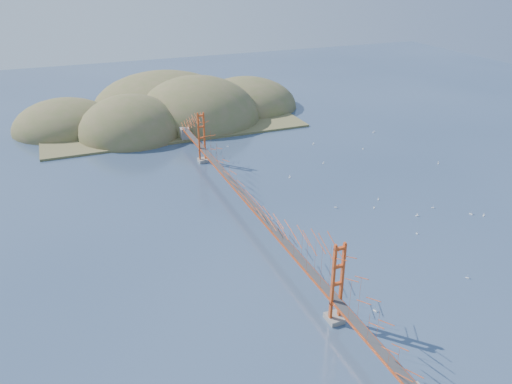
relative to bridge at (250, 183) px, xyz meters
name	(u,v)px	position (x,y,z in m)	size (l,w,h in m)	color
ground	(250,219)	(0.00, -0.18, -7.01)	(320.00, 320.00, 0.00)	#324564
bridge	(250,183)	(0.00, 0.00, 0.00)	(2.20, 94.40, 12.00)	gray
far_headlands	(173,116)	(2.21, 68.33, -7.01)	(84.00, 58.00, 25.00)	brown
sailboat_13	(484,215)	(40.03, -15.24, -6.86)	(0.64, 0.64, 0.69)	white
sailboat_15	(363,149)	(38.98, 22.93, -6.87)	(0.41, 0.50, 0.58)	white
sailboat_6	(468,277)	(23.04, -29.38, -6.86)	(0.63, 0.63, 0.66)	white
sailboat_2	(417,215)	(28.74, -10.65, -6.86)	(0.58, 0.54, 0.66)	white
sailboat_9	(438,163)	(49.60, 8.20, -6.85)	(0.70, 0.70, 0.73)	white
sailboat_14	(374,208)	(23.19, -5.10, -6.86)	(0.64, 0.64, 0.67)	white
sailboat_5	(471,214)	(38.39, -13.84, -6.85)	(0.62, 0.65, 0.73)	white
sailboat_3	(290,177)	(14.64, 13.87, -6.85)	(0.66, 0.66, 0.71)	white
sailboat_10	(375,310)	(6.00, -30.66, -6.85)	(0.64, 0.65, 0.73)	white
sailboat_8	(313,144)	(29.25, 30.54, -6.86)	(0.59, 0.54, 0.67)	white
sailboat_17	(374,132)	(48.74, 32.70, -6.86)	(0.61, 0.54, 0.69)	white
sailboat_7	(323,163)	(25.32, 18.27, -6.87)	(0.50, 0.45, 0.56)	white
sailboat_1	(433,208)	(33.56, -9.21, -6.87)	(0.57, 0.57, 0.60)	white
sailboat_16	(336,207)	(16.65, -2.16, -6.86)	(0.66, 0.66, 0.70)	white
sailboat_0	(417,233)	(24.52, -15.96, -6.87)	(0.45, 0.49, 0.56)	white
sailboat_12	(228,146)	(8.69, 37.12, -6.87)	(0.52, 0.51, 0.58)	white
sailboat_4	(378,199)	(26.06, -2.32, -6.86)	(0.65, 0.65, 0.68)	white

